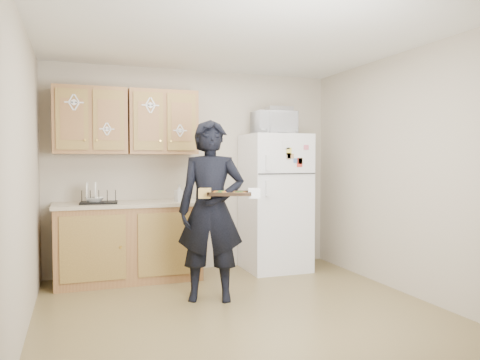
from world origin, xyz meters
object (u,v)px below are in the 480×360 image
at_px(dish_rack, 99,196).
at_px(refrigerator, 275,202).
at_px(microwave, 274,123).
at_px(person, 211,210).
at_px(baking_tray, 229,194).

bearing_deg(dish_rack, refrigerator, -0.31).
relative_size(microwave, dish_rack, 1.26).
relative_size(person, microwave, 3.51).
bearing_deg(microwave, dish_rack, 178.06).
bearing_deg(dish_rack, baking_tray, -48.91).
xyz_separation_m(person, microwave, (1.07, 0.93, 0.95)).
bearing_deg(refrigerator, person, -138.74).
xyz_separation_m(refrigerator, person, (-1.11, -0.98, 0.04)).
relative_size(refrigerator, microwave, 3.36).
distance_m(microwave, dish_rack, 2.25).
height_order(baking_tray, dish_rack, baking_tray).
height_order(baking_tray, microwave, microwave).
xyz_separation_m(refrigerator, dish_rack, (-2.12, 0.01, 0.13)).
distance_m(refrigerator, baking_tray, 1.63).
relative_size(baking_tray, dish_rack, 1.00).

